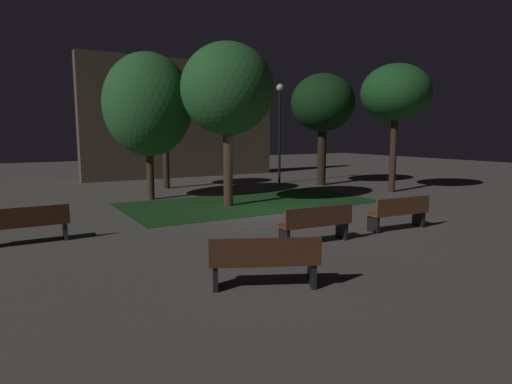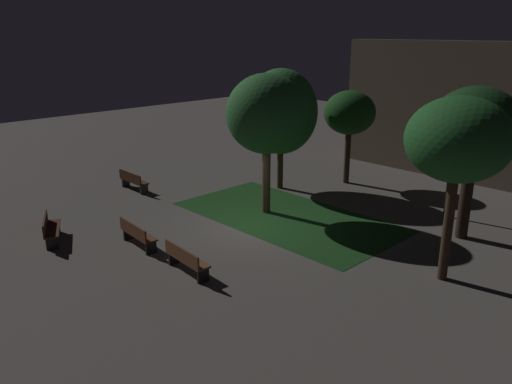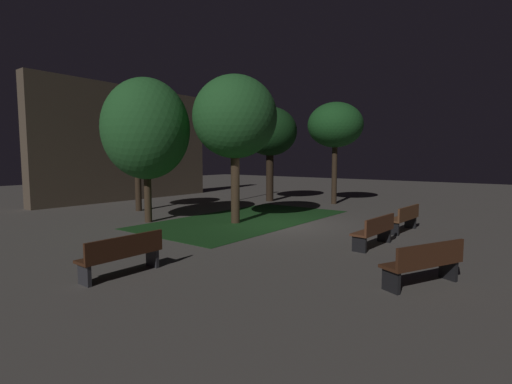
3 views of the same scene
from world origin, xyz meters
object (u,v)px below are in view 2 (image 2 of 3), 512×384
object	(u,v)px
bench_lawn_edge	(186,259)
tree_left_canopy	(459,141)
tree_back_left	(281,112)
tree_near_wall	(475,129)
bench_by_lamp	(50,228)
bench_front_right	(133,180)
tree_lawn_side	(267,114)
bench_near_trees	(137,234)
lamp_post_path_center	(454,134)
tree_right_canopy	(350,113)

from	to	relation	value
bench_lawn_edge	tree_left_canopy	world-z (taller)	tree_left_canopy
tree_back_left	tree_near_wall	bearing A→B (deg)	2.27
bench_by_lamp	bench_lawn_edge	bearing A→B (deg)	19.68
tree_left_canopy	bench_by_lamp	bearing A→B (deg)	-146.60
bench_front_right	tree_lawn_side	world-z (taller)	tree_lawn_side
bench_near_trees	bench_by_lamp	size ratio (longest dim) A/B	1.00
tree_back_left	tree_near_wall	size ratio (longest dim) A/B	1.03
tree_lawn_side	tree_near_wall	distance (m)	7.41
bench_by_lamp	tree_back_left	world-z (taller)	tree_back_left
tree_lawn_side	tree_near_wall	bearing A→B (deg)	25.25
bench_lawn_edge	tree_left_canopy	distance (m)	8.54
tree_lawn_side	tree_back_left	size ratio (longest dim) A/B	1.01
lamp_post_path_center	tree_left_canopy	bearing A→B (deg)	-64.26
bench_front_right	tree_lawn_side	xyz separation A→B (m)	(6.34, 2.32, 3.50)
bench_lawn_edge	tree_lawn_side	bearing A→B (deg)	111.08
bench_near_trees	tree_back_left	bearing A→B (deg)	98.79
bench_by_lamp	tree_left_canopy	xyz separation A→B (m)	(10.91, 7.19, 3.71)
bench_lawn_edge	bench_front_right	world-z (taller)	same
bench_near_trees	tree_left_canopy	bearing A→B (deg)	32.37
tree_near_wall	tree_left_canopy	size ratio (longest dim) A/B	0.99
bench_near_trees	tree_back_left	size ratio (longest dim) A/B	0.33
bench_by_lamp	tree_left_canopy	distance (m)	13.58
bench_near_trees	bench_by_lamp	world-z (taller)	same
tree_right_canopy	bench_near_trees	bearing A→B (deg)	-91.63
tree_lawn_side	bench_near_trees	bearing A→B (deg)	-95.97
tree_right_canopy	lamp_post_path_center	world-z (taller)	lamp_post_path_center
tree_left_canopy	lamp_post_path_center	size ratio (longest dim) A/B	1.10
tree_near_wall	lamp_post_path_center	distance (m)	2.22
bench_by_lamp	tree_near_wall	world-z (taller)	tree_near_wall
tree_back_left	tree_left_canopy	distance (m)	10.17
bench_lawn_edge	tree_left_canopy	size ratio (longest dim) A/B	0.34
bench_lawn_edge	tree_lawn_side	size ratio (longest dim) A/B	0.33
tree_left_canopy	bench_lawn_edge	bearing A→B (deg)	-136.55
bench_near_trees	lamp_post_path_center	size ratio (longest dim) A/B	0.37
bench_by_lamp	tree_right_canopy	bearing A→B (deg)	77.74
bench_by_lamp	tree_near_wall	distance (m)	14.95
bench_by_lamp	lamp_post_path_center	size ratio (longest dim) A/B	0.37
bench_near_trees	lamp_post_path_center	bearing A→B (deg)	60.48
tree_lawn_side	tree_left_canopy	bearing A→B (deg)	-2.56
tree_back_left	tree_near_wall	world-z (taller)	tree_back_left
bench_near_trees	bench_front_right	size ratio (longest dim) A/B	1.02
tree_near_wall	tree_left_canopy	xyz separation A→B (m)	(1.05, -3.51, 0.27)
bench_near_trees	bench_by_lamp	distance (m)	3.20
tree_near_wall	tree_lawn_side	bearing A→B (deg)	-154.75
bench_near_trees	tree_near_wall	size ratio (longest dim) A/B	0.34
bench_lawn_edge	tree_near_wall	distance (m)	10.48
tree_lawn_side	tree_near_wall	world-z (taller)	tree_lawn_side
bench_lawn_edge	lamp_post_path_center	bearing A→B (deg)	73.27
tree_near_wall	tree_right_canopy	size ratio (longest dim) A/B	1.21
bench_near_trees	bench_lawn_edge	bearing A→B (deg)	-0.00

